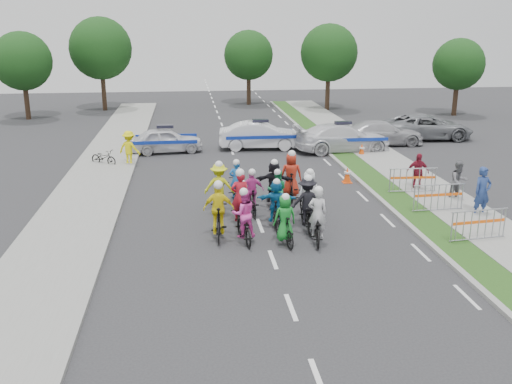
{
  "coord_description": "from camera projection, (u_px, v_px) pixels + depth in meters",
  "views": [
    {
      "loc": [
        -2.4,
        -15.55,
        6.76
      ],
      "look_at": [
        -0.09,
        3.45,
        1.1
      ],
      "focal_mm": 40.0,
      "sensor_mm": 36.0,
      "label": 1
    }
  ],
  "objects": [
    {
      "name": "civilian_sedan",
      "position": [
        382.0,
        133.0,
        33.01
      ],
      "size": [
        4.78,
        2.06,
        1.37
      ],
      "primitive_type": "imported",
      "rotation": [
        0.0,
        0.0,
        1.54
      ],
      "color": "#AAA9AE",
      "rests_on": "ground"
    },
    {
      "name": "sidewalk_right",
      "position": [
        443.0,
        199.0,
        22.62
      ],
      "size": [
        2.4,
        60.0,
        0.13
      ],
      "primitive_type": "cube",
      "color": "gray",
      "rests_on": "ground"
    },
    {
      "name": "tree_4",
      "position": [
        249.0,
        55.0,
        48.52
      ],
      "size": [
        4.2,
        4.2,
        6.3
      ],
      "color": "#382619",
      "rests_on": "ground"
    },
    {
      "name": "barrier_2",
      "position": [
        413.0,
        181.0,
        23.35
      ],
      "size": [
        2.02,
        0.6,
        1.12
      ],
      "primitive_type": null,
      "rotation": [
        0.0,
        0.0,
        -0.05
      ],
      "color": "#A5A8AD",
      "rests_on": "ground"
    },
    {
      "name": "marshal_hiviz",
      "position": [
        129.0,
        148.0,
        28.12
      ],
      "size": [
        1.28,
        1.06,
        1.73
      ],
      "primitive_type": "imported",
      "rotation": [
        0.0,
        0.0,
        2.7
      ],
      "color": "yellow",
      "rests_on": "ground"
    },
    {
      "name": "cone_1",
      "position": [
        362.0,
        150.0,
        30.18
      ],
      "size": [
        0.4,
        0.4,
        0.7
      ],
      "color": "#F24C0C",
      "rests_on": "ground"
    },
    {
      "name": "tree_2",
      "position": [
        459.0,
        64.0,
        42.75
      ],
      "size": [
        3.85,
        3.85,
        5.77
      ],
      "color": "#382619",
      "rests_on": "ground"
    },
    {
      "name": "rider_4",
      "position": [
        307.0,
        209.0,
        19.26
      ],
      "size": [
        1.1,
        1.95,
        1.97
      ],
      "rotation": [
        0.0,
        0.0,
        3.12
      ],
      "color": "black",
      "rests_on": "ground"
    },
    {
      "name": "civilian_suv",
      "position": [
        427.0,
        127.0,
        34.59
      ],
      "size": [
        5.55,
        2.88,
        1.49
      ],
      "primitive_type": "imported",
      "rotation": [
        0.0,
        0.0,
        1.49
      ],
      "color": "slate",
      "rests_on": "ground"
    },
    {
      "name": "rider_1",
      "position": [
        285.0,
        224.0,
        17.97
      ],
      "size": [
        0.8,
        1.7,
        1.73
      ],
      "rotation": [
        0.0,
        0.0,
        3.32
      ],
      "color": "black",
      "rests_on": "ground"
    },
    {
      "name": "rider_2",
      "position": [
        244.0,
        222.0,
        18.22
      ],
      "size": [
        0.86,
        1.86,
        1.83
      ],
      "rotation": [
        0.0,
        0.0,
        3.27
      ],
      "color": "black",
      "rests_on": "ground"
    },
    {
      "name": "barrier_0",
      "position": [
        478.0,
        226.0,
        18.14
      ],
      "size": [
        2.04,
        0.73,
        1.12
      ],
      "primitive_type": null,
      "rotation": [
        0.0,
        0.0,
        0.12
      ],
      "color": "#A5A8AD",
      "rests_on": "ground"
    },
    {
      "name": "rider_13",
      "position": [
        291.0,
        181.0,
        22.6
      ],
      "size": [
        0.91,
        1.98,
        2.04
      ],
      "rotation": [
        0.0,
        0.0,
        3.04
      ],
      "color": "black",
      "rests_on": "ground"
    },
    {
      "name": "spectator_1",
      "position": [
        459.0,
        181.0,
        22.42
      ],
      "size": [
        0.9,
        0.76,
        1.61
      ],
      "primitive_type": "imported",
      "rotation": [
        0.0,
        0.0,
        0.22
      ],
      "color": "#5E5E63",
      "rests_on": "ground"
    },
    {
      "name": "rider_6",
      "position": [
        240.0,
        207.0,
        19.74
      ],
      "size": [
        0.74,
        2.03,
        2.06
      ],
      "rotation": [
        0.0,
        0.0,
        3.16
      ],
      "color": "black",
      "rests_on": "ground"
    },
    {
      "name": "spectator_0",
      "position": [
        482.0,
        192.0,
        20.58
      ],
      "size": [
        0.74,
        0.54,
        1.85
      ],
      "primitive_type": "imported",
      "rotation": [
        0.0,
        0.0,
        0.16
      ],
      "color": "navy",
      "rests_on": "ground"
    },
    {
      "name": "ground",
      "position": [
        273.0,
        260.0,
        16.99
      ],
      "size": [
        90.0,
        90.0,
        0.0
      ],
      "primitive_type": "plane",
      "color": "#28282B",
      "rests_on": "ground"
    },
    {
      "name": "police_car_0",
      "position": [
        166.0,
        140.0,
        31.01
      ],
      "size": [
        4.15,
        2.15,
        1.35
      ],
      "primitive_type": "imported",
      "rotation": [
        0.0,
        0.0,
        1.71
      ],
      "color": "silver",
      "rests_on": "ground"
    },
    {
      "name": "rider_9",
      "position": [
        252.0,
        197.0,
        20.84
      ],
      "size": [
        0.91,
        1.7,
        1.76
      ],
      "rotation": [
        0.0,
        0.0,
        3.2
      ],
      "color": "black",
      "rests_on": "ground"
    },
    {
      "name": "rider_5",
      "position": [
        276.0,
        206.0,
        19.67
      ],
      "size": [
        1.42,
        1.69,
        1.72
      ],
      "rotation": [
        0.0,
        0.0,
        2.95
      ],
      "color": "black",
      "rests_on": "ground"
    },
    {
      "name": "rider_12",
      "position": [
        236.0,
        188.0,
        22.26
      ],
      "size": [
        0.76,
        1.79,
        1.77
      ],
      "rotation": [
        0.0,
        0.0,
        3.05
      ],
      "color": "black",
      "rests_on": "ground"
    },
    {
      "name": "grass_strip",
      "position": [
        400.0,
        201.0,
        22.41
      ],
      "size": [
        1.2,
        60.0,
        0.11
      ],
      "primitive_type": "cube",
      "color": "#1F4315",
      "rests_on": "ground"
    },
    {
      "name": "rider_3",
      "position": [
        219.0,
        216.0,
        18.48
      ],
      "size": [
        1.03,
        1.93,
        1.99
      ],
      "rotation": [
        0.0,
        0.0,
        3.07
      ],
      "color": "black",
      "rests_on": "ground"
    },
    {
      "name": "police_car_2",
      "position": [
        343.0,
        138.0,
        31.17
      ],
      "size": [
        5.38,
        2.49,
        1.52
      ],
      "primitive_type": "imported",
      "rotation": [
        0.0,
        0.0,
        1.64
      ],
      "color": "silver",
      "rests_on": "ground"
    },
    {
      "name": "rider_10",
      "position": [
        219.0,
        193.0,
        21.05
      ],
      "size": [
        1.18,
        2.02,
        1.99
      ],
      "rotation": [
        0.0,
        0.0,
        3.01
      ],
      "color": "black",
      "rests_on": "ground"
    },
    {
      "name": "sidewalk_left",
      "position": [
        78.0,
        213.0,
        20.98
      ],
      "size": [
        3.0,
        60.0,
        0.13
      ],
      "primitive_type": "cube",
      "color": "gray",
      "rests_on": "ground"
    },
    {
      "name": "cone_0",
      "position": [
        347.0,
        175.0,
        25.17
      ],
      "size": [
        0.4,
        0.4,
        0.7
      ],
      "color": "#F24C0C",
      "rests_on": "ground"
    },
    {
      "name": "tree_1",
      "position": [
        329.0,
        53.0,
        45.31
      ],
      "size": [
        4.55,
        4.55,
        6.82
      ],
      "color": "#382619",
      "rests_on": "ground"
    },
    {
      "name": "rider_8",
      "position": [
        277.0,
        197.0,
        20.95
      ],
      "size": [
        0.85,
        1.76,
        1.73
      ],
      "rotation": [
        0.0,
        0.0,
        2.98
      ],
      "color": "black",
      "rests_on": "ground"
    },
    {
      "name": "rider_7",
      "position": [
        309.0,
        200.0,
        20.31
      ],
      "size": [
        0.86,
        1.86,
        1.9
      ],
      "rotation": [
        0.0,
        0.0,
        3.28
      ],
      "color": "black",
      "rests_on": "ground"
    },
    {
      "name": "parked_bike",
      "position": [
        104.0,
        158.0,
        28.22
      ],
      "size": [
        1.55,
        1.29,
        0.8
      ],
      "primitive_type": "imported",
      "rotation": [
        0.0,
        0.0,
        0.97
      ],
      "color": "black",
      "rests_on": "ground"
    },
    {
      "name": "police_car_1",
      "position": [
        260.0,
        136.0,
        31.87
      ],
      "size": [
        4.7,
        1.95,
        1.51
      ],
      "primitive_type": "imported",
      "rotation": [
        0.0,
        0.0,
        1.49
      ],
      "color": "silver",
      "rests_on": "ground"
    },
    {
      "name": "tree_3",
      "position": [
        101.0,
        48.0,
        45.02
      ],
      "size": [
        4.9,
        4.9,
        7.35
      ],
      "color": "#382619",
      "rests_on": "ground"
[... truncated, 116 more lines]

